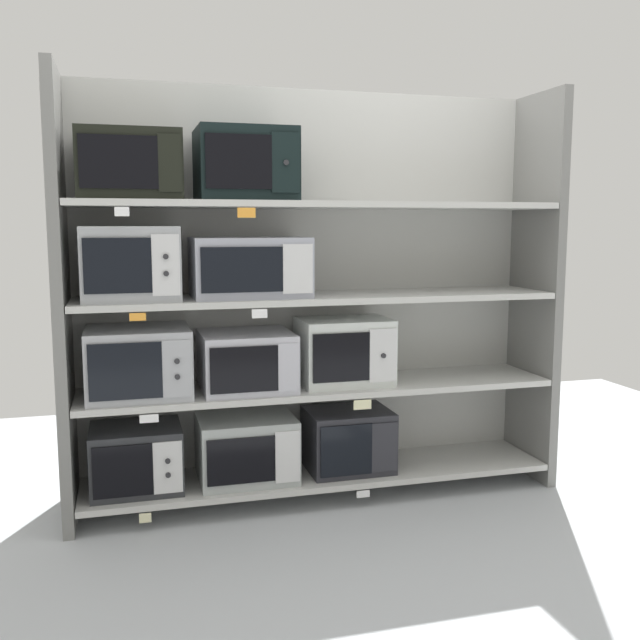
{
  "coord_description": "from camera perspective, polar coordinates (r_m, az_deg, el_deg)",
  "views": [
    {
      "loc": [
        -0.94,
        -3.39,
        1.38
      ],
      "look_at": [
        0.0,
        0.0,
        0.91
      ],
      "focal_mm": 40.06,
      "sensor_mm": 36.0,
      "label": 1
    }
  ],
  "objects": [
    {
      "name": "microwave_6",
      "position": [
        3.39,
        -14.89,
        4.4
      ],
      "size": [
        0.43,
        0.4,
        0.34
      ],
      "color": "#A1A4A8",
      "rests_on": "shelf_2"
    },
    {
      "name": "microwave_8",
      "position": [
        3.4,
        -14.99,
        11.8
      ],
      "size": [
        0.45,
        0.42,
        0.31
      ],
      "color": "black",
      "rests_on": "shelf_3"
    },
    {
      "name": "microwave_2",
      "position": [
        3.72,
        2.25,
        -9.51
      ],
      "size": [
        0.42,
        0.35,
        0.31
      ],
      "color": "#27282D",
      "rests_on": "shelf_0"
    },
    {
      "name": "price_tag_0",
      "position": [
        3.42,
        -13.78,
        -15.11
      ],
      "size": [
        0.05,
        0.0,
        0.04
      ],
      "primitive_type": "cube",
      "color": "beige"
    },
    {
      "name": "shelf_0",
      "position": [
        3.74,
        0.0,
        -12.18
      ],
      "size": [
        2.36,
        0.46,
        0.03
      ],
      "primitive_type": "cube",
      "color": "beige",
      "rests_on": "ground"
    },
    {
      "name": "shelf_2",
      "position": [
        3.53,
        0.0,
        1.8
      ],
      "size": [
        2.36,
        0.46,
        0.03
      ],
      "primitive_type": "cube",
      "color": "beige"
    },
    {
      "name": "price_tag_3",
      "position": [
        3.45,
        3.41,
        -6.77
      ],
      "size": [
        0.09,
        0.0,
        0.05
      ],
      "primitive_type": "cube",
      "color": "beige"
    },
    {
      "name": "microwave_9",
      "position": [
        3.44,
        -6.01,
        12.19
      ],
      "size": [
        0.45,
        0.41,
        0.33
      ],
      "color": "black",
      "rests_on": "shelf_3"
    },
    {
      "name": "microwave_7",
      "position": [
        3.44,
        -5.66,
        4.23
      ],
      "size": [
        0.55,
        0.39,
        0.28
      ],
      "color": "#9B9EAB",
      "rests_on": "shelf_2"
    },
    {
      "name": "price_tag_6",
      "position": [
        3.16,
        -15.54,
        8.35
      ],
      "size": [
        0.06,
        0.0,
        0.04
      ],
      "primitive_type": "cube",
      "color": "white"
    },
    {
      "name": "microwave_0",
      "position": [
        3.56,
        -14.47,
        -10.62
      ],
      "size": [
        0.42,
        0.37,
        0.3
      ],
      "color": "#292B2E",
      "rests_on": "shelf_0"
    },
    {
      "name": "ground",
      "position": [
        2.92,
        5.6,
        -20.81
      ],
      "size": [
        6.36,
        6.0,
        0.02
      ],
      "primitive_type": "cube",
      "color": "#B2B7BC"
    },
    {
      "name": "price_tag_1",
      "position": [
        3.59,
        3.47,
        -13.71
      ],
      "size": [
        0.07,
        0.0,
        0.03
      ],
      "primitive_type": "cube",
      "color": "white"
    },
    {
      "name": "microwave_4",
      "position": [
        3.49,
        -5.9,
        -3.25
      ],
      "size": [
        0.44,
        0.43,
        0.28
      ],
      "color": "#B2B2BB",
      "rests_on": "shelf_1"
    },
    {
      "name": "upright_left",
      "position": [
        3.42,
        -19.93,
        1.34
      ],
      "size": [
        0.05,
        0.46,
        2.06
      ],
      "primitive_type": "cube",
      "color": "slate",
      "rests_on": "ground"
    },
    {
      "name": "shelf_1",
      "position": [
        3.61,
        0.0,
        -5.39
      ],
      "size": [
        2.36,
        0.46,
        0.03
      ],
      "primitive_type": "cube",
      "color": "beige"
    },
    {
      "name": "price_tag_2",
      "position": [
        3.27,
        -13.5,
        -7.67
      ],
      "size": [
        0.08,
        0.0,
        0.04
      ],
      "primitive_type": "cube",
      "color": "white"
    },
    {
      "name": "microwave_3",
      "position": [
        3.45,
        -14.3,
        -3.27
      ],
      "size": [
        0.47,
        0.44,
        0.32
      ],
      "color": "#A0A2A7",
      "rests_on": "shelf_1"
    },
    {
      "name": "upright_right",
      "position": [
        4.03,
        16.84,
        2.35
      ],
      "size": [
        0.05,
        0.46,
        2.06
      ],
      "primitive_type": "cube",
      "color": "slate",
      "rests_on": "ground"
    },
    {
      "name": "back_panel",
      "position": [
        3.77,
        -1.01,
        2.35
      ],
      "size": [
        2.56,
        0.04,
        2.06
      ],
      "primitive_type": "cube",
      "color": "#B2B2AD",
      "rests_on": "ground"
    },
    {
      "name": "price_tag_7",
      "position": [
        3.2,
        -5.89,
        8.53
      ],
      "size": [
        0.08,
        0.0,
        0.04
      ],
      "primitive_type": "cube",
      "color": "orange"
    },
    {
      "name": "price_tag_5",
      "position": [
        3.24,
        -4.85,
        0.51
      ],
      "size": [
        0.07,
        0.0,
        0.04
      ],
      "primitive_type": "cube",
      "color": "white"
    },
    {
      "name": "price_tag_4",
      "position": [
        3.18,
        -14.36,
        0.24
      ],
      "size": [
        0.07,
        0.0,
        0.03
      ],
      "primitive_type": "cube",
      "color": "orange"
    },
    {
      "name": "microwave_1",
      "position": [
        3.6,
        -5.91,
        -10.11
      ],
      "size": [
        0.47,
        0.39,
        0.31
      ],
      "color": "#9FA5A3",
      "rests_on": "shelf_0"
    },
    {
      "name": "shelf_3",
      "position": [
        3.52,
        0.0,
        9.17
      ],
      "size": [
        2.36,
        0.46,
        0.03
      ],
      "primitive_type": "cube",
      "color": "beige"
    },
    {
      "name": "microwave_5",
      "position": [
        3.6,
        1.95,
        -2.49
      ],
      "size": [
        0.45,
        0.35,
        0.33
      ],
      "color": "silver",
      "rests_on": "shelf_1"
    }
  ]
}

